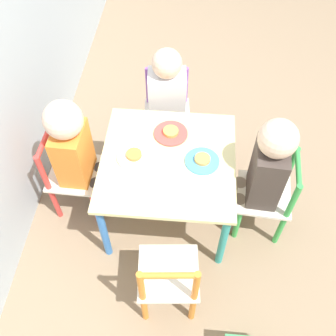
# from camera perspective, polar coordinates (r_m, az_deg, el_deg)

# --- Properties ---
(ground_plane) EXTENTS (6.00, 6.00, 0.00)m
(ground_plane) POSITION_cam_1_polar(r_m,az_deg,el_deg) (2.19, 0.00, -5.98)
(ground_plane) COLOR #8C755B
(kids_table) EXTENTS (0.63, 0.63, 0.44)m
(kids_table) POSITION_cam_1_polar(r_m,az_deg,el_deg) (1.88, 0.00, 0.15)
(kids_table) COLOR beige
(kids_table) RESTS_ON ground_plane
(chair_red) EXTENTS (0.27, 0.27, 0.51)m
(chair_red) POSITION_cam_1_polar(r_m,az_deg,el_deg) (2.08, -13.84, -0.89)
(chair_red) COLOR silver
(chair_red) RESTS_ON ground_plane
(chair_purple) EXTENTS (0.28, 0.28, 0.51)m
(chair_purple) POSITION_cam_1_polar(r_m,az_deg,el_deg) (2.31, -0.14, 7.95)
(chair_purple) COLOR silver
(chair_purple) RESTS_ON ground_plane
(chair_green) EXTENTS (0.28, 0.28, 0.51)m
(chair_green) POSITION_cam_1_polar(r_m,az_deg,el_deg) (2.01, 14.33, -4.02)
(chair_green) COLOR silver
(chair_green) RESTS_ON ground_plane
(chair_orange) EXTENTS (0.28, 0.28, 0.51)m
(chair_orange) POSITION_cam_1_polar(r_m,az_deg,el_deg) (1.75, 0.07, -15.87)
(chair_orange) COLOR silver
(chair_orange) RESTS_ON ground_plane
(child_back) EXTENTS (0.20, 0.23, 0.74)m
(child_back) POSITION_cam_1_polar(r_m,az_deg,el_deg) (1.91, -13.33, 2.62)
(child_back) COLOR #38383D
(child_back) RESTS_ON ground_plane
(child_right) EXTENTS (0.22, 0.21, 0.71)m
(child_right) POSITION_cam_1_polar(r_m,az_deg,el_deg) (2.15, -0.13, 10.13)
(child_right) COLOR #7A6B5B
(child_right) RESTS_ON ground_plane
(child_front) EXTENTS (0.21, 0.22, 0.75)m
(child_front) POSITION_cam_1_polar(r_m,az_deg,el_deg) (1.83, 13.80, -0.22)
(child_front) COLOR #7A6B5B
(child_front) RESTS_ON ground_plane
(plate_back) EXTENTS (0.16, 0.16, 0.03)m
(plate_back) POSITION_cam_1_polar(r_m,az_deg,el_deg) (1.84, -4.95, 1.76)
(plate_back) COLOR white
(plate_back) RESTS_ON kids_table
(plate_right) EXTENTS (0.17, 0.17, 0.03)m
(plate_right) POSITION_cam_1_polar(r_m,az_deg,el_deg) (1.93, 0.40, 5.12)
(plate_right) COLOR #E54C47
(plate_right) RESTS_ON kids_table
(plate_front) EXTENTS (0.16, 0.16, 0.03)m
(plate_front) POSITION_cam_1_polar(r_m,az_deg,el_deg) (1.82, 4.99, 1.10)
(plate_front) COLOR #4C9EE0
(plate_front) RESTS_ON kids_table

